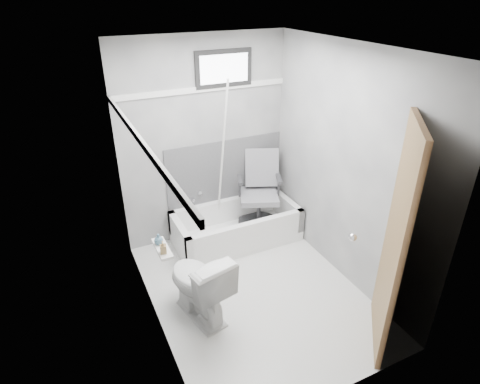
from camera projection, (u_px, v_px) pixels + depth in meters
floor at (255, 291)px, 4.16m from camera, size 2.60×2.60×0.00m
ceiling at (260, 48)px, 3.05m from camera, size 2.60×2.60×0.00m
wall_back at (205, 143)px, 4.64m from camera, size 2.00×0.02×2.40m
wall_front at (351, 272)px, 2.56m from camera, size 2.00×0.02×2.40m
wall_left at (147, 213)px, 3.22m from camera, size 0.02×2.60×2.40m
wall_right at (346, 169)px, 3.99m from camera, size 0.02×2.60×2.40m
bathtub at (236, 226)px, 4.89m from camera, size 1.50×0.70×0.42m
office_chair at (259, 191)px, 4.89m from camera, size 0.70×0.70×0.93m
toilet at (198, 284)px, 3.71m from camera, size 0.56×0.81×0.73m
door at (449, 255)px, 3.05m from camera, size 0.78×0.78×2.00m
window at (224, 68)px, 4.35m from camera, size 0.66×0.04×0.40m
backerboard at (225, 171)px, 4.92m from camera, size 1.50×0.02×0.78m
trim_back at (203, 89)px, 4.35m from camera, size 2.00×0.02×0.06m
trim_left at (139, 140)px, 2.94m from camera, size 0.02×2.60×0.06m
pole at (222, 160)px, 4.56m from camera, size 0.02×0.42×1.91m
shelf at (162, 248)px, 3.30m from camera, size 0.10×0.32×0.02m
soap_bottle_a at (163, 247)px, 3.20m from camera, size 0.06×0.06×0.11m
soap_bottle_b at (158, 239)px, 3.31m from camera, size 0.10×0.10×0.10m
faucet at (192, 197)px, 4.84m from camera, size 0.26×0.10×0.16m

